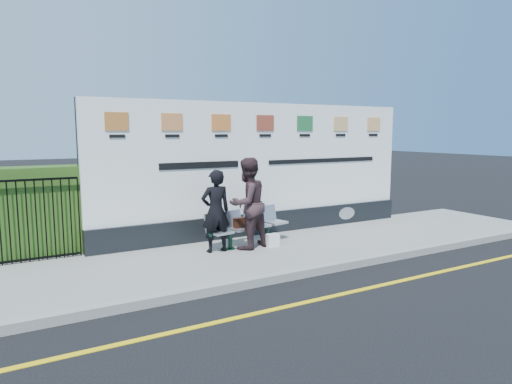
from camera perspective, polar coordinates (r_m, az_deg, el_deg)
ground at (r=7.51m, az=12.86°, el=-11.90°), size 80.00×80.00×0.00m
pavement at (r=9.40m, az=2.46°, el=-7.34°), size 14.00×3.00×0.12m
kerb at (r=8.21m, az=8.10°, el=-9.56°), size 14.00×0.18×0.14m
yellow_line at (r=7.51m, az=12.86°, el=-11.87°), size 14.00×0.10×0.01m
billboard at (r=10.55m, az=0.92°, el=1.82°), size 8.00×0.30×3.00m
hedge at (r=9.61m, az=-27.71°, el=-2.33°), size 2.35×0.70×1.70m
railing at (r=9.18m, az=-27.58°, el=-3.26°), size 2.05×0.06×1.54m
bench at (r=9.55m, az=-0.87°, el=-5.46°), size 1.98×0.89×0.41m
woman_left at (r=8.95m, az=-5.07°, el=-2.39°), size 0.61×0.42×1.63m
woman_right at (r=9.17m, az=-1.08°, el=-1.44°), size 1.06×0.93×1.84m
handbag_brown at (r=9.32m, az=-2.05°, el=-3.84°), size 0.28×0.16×0.21m
carrier_bag_white at (r=9.45m, az=2.07°, el=-6.05°), size 0.26×0.16×0.26m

